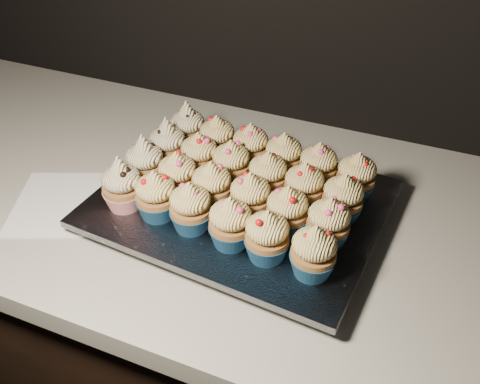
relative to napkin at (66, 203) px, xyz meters
The scene contains 29 objects.
cabinet 0.49m from the napkin, 52.86° to the left, with size 2.40×0.60×0.86m, color black.
worktop 0.15m from the napkin, 52.86° to the left, with size 2.44×0.64×0.04m, color beige.
napkin is the anchor object (origin of this frame).
baking_tray 0.29m from the napkin, 16.26° to the left, with size 0.41×0.31×0.02m, color black.
foil_lining 0.30m from the napkin, 16.26° to the left, with size 0.44×0.34×0.01m, color silver.
cupcake_0 0.14m from the napkin, ahead, with size 0.06×0.06×0.10m.
cupcake_1 0.19m from the napkin, ahead, with size 0.06×0.06×0.08m.
cupcake_2 0.25m from the napkin, ahead, with size 0.06×0.06×0.08m.
cupcake_3 0.32m from the napkin, ahead, with size 0.06×0.06×0.08m.
cupcake_4 0.37m from the napkin, ahead, with size 0.06×0.06×0.08m.
cupcake_5 0.44m from the napkin, ahead, with size 0.06×0.06×0.08m.
cupcake_6 0.16m from the napkin, 28.39° to the left, with size 0.06×0.06×0.10m.
cupcake_7 0.21m from the napkin, 16.76° to the left, with size 0.06×0.06×0.08m.
cupcake_8 0.26m from the napkin, 11.95° to the left, with size 0.06×0.06×0.08m.
cupcake_9 0.32m from the napkin, ahead, with size 0.06×0.06×0.08m.
cupcake_10 0.38m from the napkin, ahead, with size 0.06×0.06×0.08m.
cupcake_11 0.44m from the napkin, ahead, with size 0.06×0.06×0.08m.
cupcake_12 0.20m from the napkin, 44.20° to the left, with size 0.06×0.06×0.10m.
cupcake_13 0.24m from the napkin, 31.93° to the left, with size 0.06×0.06×0.08m.
cupcake_14 0.29m from the napkin, 25.27° to the left, with size 0.06×0.06×0.08m.
cupcake_15 0.34m from the napkin, 19.42° to the left, with size 0.06×0.06×0.08m.
cupcake_16 0.40m from the napkin, 15.56° to the left, with size 0.06×0.06×0.08m.
cupcake_17 0.46m from the napkin, 12.75° to the left, with size 0.06×0.06×0.08m.
cupcake_18 0.25m from the napkin, 54.43° to the left, with size 0.06×0.06×0.10m.
cupcake_19 0.28m from the napkin, 42.30° to the left, with size 0.06×0.06×0.08m.
cupcake_20 0.32m from the napkin, 34.33° to the left, with size 0.06×0.06×0.08m.
cupcake_21 0.37m from the napkin, 28.08° to the left, with size 0.06×0.06×0.08m.
cupcake_22 0.42m from the napkin, 23.40° to the left, with size 0.06×0.06×0.08m.
cupcake_23 0.48m from the napkin, 19.95° to the left, with size 0.06×0.06×0.08m.
Camera 1 is at (0.45, 1.05, 1.47)m, focal length 40.00 mm.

